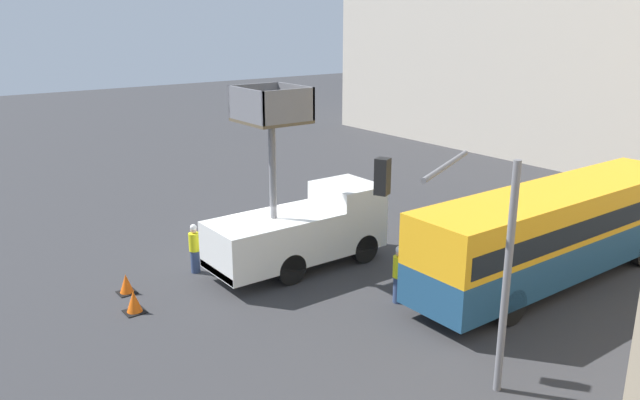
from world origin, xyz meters
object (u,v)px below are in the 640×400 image
at_px(utility_truck, 302,226).
at_px(traffic_cone_mid_road, 126,284).
at_px(traffic_cone_near_truck, 134,302).
at_px(road_worker_near_truck, 195,249).
at_px(city_bus, 558,227).
at_px(road_worker_directing, 399,274).
at_px(traffic_light_pole, 459,231).

distance_m(utility_truck, traffic_cone_mid_road, 6.21).
xyz_separation_m(traffic_cone_near_truck, traffic_cone_mid_road, (-1.48, 0.30, -0.02)).
height_order(road_worker_near_truck, traffic_cone_near_truck, road_worker_near_truck).
bearing_deg(city_bus, road_worker_directing, 166.89).
bearing_deg(road_worker_near_truck, road_worker_directing, -42.70).
bearing_deg(traffic_cone_mid_road, road_worker_directing, 48.98).
relative_size(city_bus, traffic_cone_mid_road, 18.59).
xyz_separation_m(utility_truck, traffic_cone_near_truck, (-0.09, -6.18, -1.22)).
bearing_deg(traffic_cone_mid_road, traffic_cone_near_truck, -11.41).
bearing_deg(road_worker_near_truck, utility_truck, -15.27).
distance_m(utility_truck, road_worker_near_truck, 3.83).
distance_m(road_worker_near_truck, traffic_cone_mid_road, 2.64).
relative_size(utility_truck, road_worker_directing, 3.45).
distance_m(road_worker_near_truck, road_worker_directing, 7.22).
bearing_deg(city_bus, road_worker_near_truck, 146.57).
xyz_separation_m(road_worker_near_truck, traffic_cone_near_truck, (1.71, -2.86, -0.56)).
bearing_deg(road_worker_directing, city_bus, 153.38).
relative_size(utility_truck, traffic_cone_mid_road, 9.92).
bearing_deg(utility_truck, city_bus, 45.00).
relative_size(road_worker_directing, traffic_cone_near_truck, 2.71).
xyz_separation_m(utility_truck, road_worker_directing, (4.18, 0.72, -0.59)).
height_order(city_bus, road_worker_near_truck, city_bus).
bearing_deg(city_bus, traffic_light_pole, -158.48).
distance_m(road_worker_near_truck, traffic_cone_near_truck, 3.38).
distance_m(utility_truck, traffic_cone_near_truck, 6.30).
bearing_deg(traffic_light_pole, road_worker_near_truck, -167.68).
height_order(utility_truck, traffic_light_pole, utility_truck).
distance_m(traffic_light_pole, traffic_cone_mid_road, 11.28).
height_order(utility_truck, road_worker_near_truck, utility_truck).
height_order(utility_truck, traffic_cone_near_truck, utility_truck).
bearing_deg(utility_truck, road_worker_directing, 9.83).
bearing_deg(utility_truck, traffic_light_pole, -8.26).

